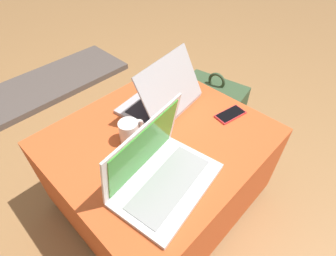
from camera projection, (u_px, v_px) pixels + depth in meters
name	position (u px, v px, depth m)	size (l,w,h in m)	color
ground_plane	(161.00, 196.00, 1.39)	(14.00, 14.00, 0.00)	#9E7042
ottoman	(160.00, 170.00, 1.23)	(0.84, 0.76, 0.46)	maroon
laptop_near	(160.00, 172.00, 0.88)	(0.40, 0.29, 0.25)	silver
laptop_far	(163.00, 97.00, 1.18)	(0.37, 0.30, 0.24)	#B7B7BC
cell_phone	(230.00, 114.00, 1.16)	(0.15, 0.09, 0.01)	red
backpack	(212.00, 114.00, 1.56)	(0.26, 0.36, 0.49)	#385133
coffee_mug	(130.00, 132.00, 1.02)	(0.11, 0.08, 0.10)	white
fireplace_hearth	(39.00, 88.00, 2.06)	(1.40, 0.50, 0.04)	#564C47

